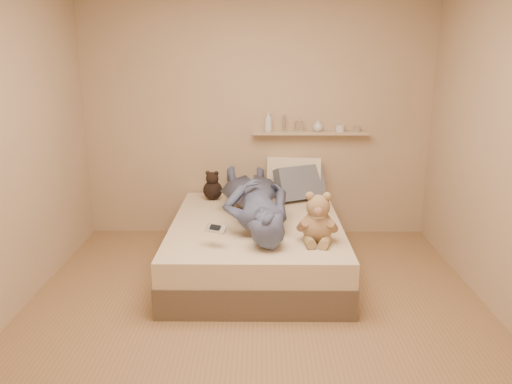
{
  "coord_description": "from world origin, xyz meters",
  "views": [
    {
      "loc": [
        0.04,
        -3.27,
        1.9
      ],
      "look_at": [
        0.0,
        0.65,
        0.8
      ],
      "focal_mm": 35.0,
      "sensor_mm": 36.0,
      "label": 1
    }
  ],
  "objects_px": {
    "bed": "(256,245)",
    "dark_plush": "(213,187)",
    "pillow_cream": "(294,177)",
    "pillow_grey": "(300,183)",
    "game_console": "(216,229)",
    "teddy_bear": "(318,222)",
    "person": "(254,198)",
    "wall_shelf": "(310,133)"
  },
  "relations": [
    {
      "from": "bed",
      "to": "dark_plush",
      "type": "height_order",
      "value": "dark_plush"
    },
    {
      "from": "pillow_cream",
      "to": "pillow_grey",
      "type": "distance_m",
      "value": 0.15
    },
    {
      "from": "bed",
      "to": "game_console",
      "type": "distance_m",
      "value": 0.77
    },
    {
      "from": "pillow_grey",
      "to": "teddy_bear",
      "type": "bearing_deg",
      "value": -87.63
    },
    {
      "from": "dark_plush",
      "to": "person",
      "type": "bearing_deg",
      "value": -55.85
    },
    {
      "from": "game_console",
      "to": "dark_plush",
      "type": "relative_size",
      "value": 0.59
    },
    {
      "from": "teddy_bear",
      "to": "dark_plush",
      "type": "height_order",
      "value": "teddy_bear"
    },
    {
      "from": "dark_plush",
      "to": "pillow_grey",
      "type": "relative_size",
      "value": 0.6
    },
    {
      "from": "pillow_cream",
      "to": "game_console",
      "type": "bearing_deg",
      "value": -115.79
    },
    {
      "from": "game_console",
      "to": "person",
      "type": "xyz_separation_m",
      "value": [
        0.29,
        0.65,
        0.05
      ]
    },
    {
      "from": "pillow_cream",
      "to": "person",
      "type": "bearing_deg",
      "value": -117.36
    },
    {
      "from": "bed",
      "to": "dark_plush",
      "type": "xyz_separation_m",
      "value": [
        -0.45,
        0.68,
        0.36
      ]
    },
    {
      "from": "person",
      "to": "bed",
      "type": "bearing_deg",
      "value": 104.82
    },
    {
      "from": "game_console",
      "to": "person",
      "type": "distance_m",
      "value": 0.71
    },
    {
      "from": "teddy_bear",
      "to": "dark_plush",
      "type": "relative_size",
      "value": 1.38
    },
    {
      "from": "person",
      "to": "pillow_cream",
      "type": "bearing_deg",
      "value": -125.26
    },
    {
      "from": "pillow_cream",
      "to": "pillow_grey",
      "type": "relative_size",
      "value": 1.1
    },
    {
      "from": "teddy_bear",
      "to": "wall_shelf",
      "type": "height_order",
      "value": "wall_shelf"
    },
    {
      "from": "bed",
      "to": "person",
      "type": "relative_size",
      "value": 1.15
    },
    {
      "from": "bed",
      "to": "pillow_cream",
      "type": "bearing_deg",
      "value": 65.21
    },
    {
      "from": "wall_shelf",
      "to": "game_console",
      "type": "bearing_deg",
      "value": -119.62
    },
    {
      "from": "dark_plush",
      "to": "pillow_grey",
      "type": "height_order",
      "value": "pillow_grey"
    },
    {
      "from": "bed",
      "to": "pillow_grey",
      "type": "relative_size",
      "value": 3.8
    },
    {
      "from": "pillow_cream",
      "to": "wall_shelf",
      "type": "height_order",
      "value": "wall_shelf"
    },
    {
      "from": "game_console",
      "to": "wall_shelf",
      "type": "height_order",
      "value": "wall_shelf"
    },
    {
      "from": "bed",
      "to": "person",
      "type": "bearing_deg",
      "value": 112.72
    },
    {
      "from": "teddy_bear",
      "to": "person",
      "type": "distance_m",
      "value": 0.75
    },
    {
      "from": "game_console",
      "to": "person",
      "type": "height_order",
      "value": "person"
    },
    {
      "from": "pillow_cream",
      "to": "person",
      "type": "height_order",
      "value": "pillow_cream"
    },
    {
      "from": "pillow_cream",
      "to": "teddy_bear",
      "type": "bearing_deg",
      "value": -85.58
    },
    {
      "from": "pillow_grey",
      "to": "wall_shelf",
      "type": "xyz_separation_m",
      "value": [
        0.11,
        0.22,
        0.48
      ]
    },
    {
      "from": "game_console",
      "to": "bed",
      "type": "bearing_deg",
      "value": 62.85
    },
    {
      "from": "pillow_cream",
      "to": "person",
      "type": "distance_m",
      "value": 0.88
    },
    {
      "from": "person",
      "to": "pillow_grey",
      "type": "bearing_deg",
      "value": -133.43
    },
    {
      "from": "pillow_cream",
      "to": "wall_shelf",
      "type": "xyz_separation_m",
      "value": [
        0.17,
        0.08,
        0.45
      ]
    },
    {
      "from": "game_console",
      "to": "dark_plush",
      "type": "height_order",
      "value": "dark_plush"
    },
    {
      "from": "teddy_bear",
      "to": "wall_shelf",
      "type": "distance_m",
      "value": 1.49
    },
    {
      "from": "teddy_bear",
      "to": "pillow_grey",
      "type": "distance_m",
      "value": 1.19
    },
    {
      "from": "bed",
      "to": "game_console",
      "type": "bearing_deg",
      "value": -117.15
    },
    {
      "from": "bed",
      "to": "game_console",
      "type": "xyz_separation_m",
      "value": [
        -0.31,
        -0.6,
        0.37
      ]
    },
    {
      "from": "person",
      "to": "game_console",
      "type": "bearing_deg",
      "value": 58.25
    },
    {
      "from": "pillow_cream",
      "to": "pillow_grey",
      "type": "xyz_separation_m",
      "value": [
        0.05,
        -0.14,
        -0.03
      ]
    }
  ]
}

